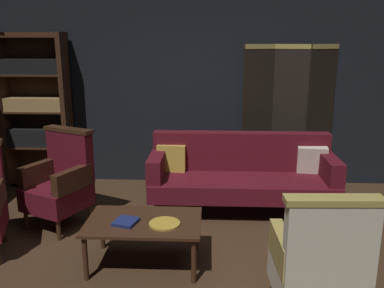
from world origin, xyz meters
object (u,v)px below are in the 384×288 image
object	(u,v)px
folding_screen	(289,115)
brass_tray	(165,224)
coffee_table	(144,225)
armchair_gilt_accent	(319,265)
book_navy_cloth	(126,222)
armchair_wing_left	(61,181)
bookshelf	(36,109)
velvet_couch	(241,172)

from	to	relation	value
folding_screen	brass_tray	xyz separation A→B (m)	(-1.42, -2.18, -0.56)
coffee_table	armchair_gilt_accent	size ratio (longest dim) A/B	0.96
coffee_table	brass_tray	xyz separation A→B (m)	(0.19, -0.07, 0.05)
coffee_table	book_navy_cloth	size ratio (longest dim) A/B	5.25
coffee_table	book_navy_cloth	bearing A→B (deg)	-155.61
armchair_wing_left	brass_tray	size ratio (longest dim) A/B	3.89
bookshelf	velvet_couch	world-z (taller)	bookshelf
bookshelf	armchair_gilt_accent	xyz separation A→B (m)	(3.07, -2.83, -0.57)
book_navy_cloth	bookshelf	bearing A→B (deg)	127.44
bookshelf	armchair_gilt_accent	size ratio (longest dim) A/B	1.97
folding_screen	coffee_table	size ratio (longest dim) A/B	1.90
bookshelf	armchair_wing_left	distance (m)	1.57
brass_tray	folding_screen	bearing A→B (deg)	56.94
armchair_gilt_accent	velvet_couch	bearing A→B (deg)	100.05
folding_screen	book_navy_cloth	distance (m)	2.85
book_navy_cloth	brass_tray	xyz separation A→B (m)	(0.33, -0.00, -0.01)
coffee_table	book_navy_cloth	xyz separation A→B (m)	(-0.14, -0.06, 0.06)
bookshelf	book_navy_cloth	bearing A→B (deg)	-52.56
brass_tray	bookshelf	bearing A→B (deg)	132.69
velvet_couch	armchair_wing_left	size ratio (longest dim) A/B	2.04
coffee_table	armchair_wing_left	bearing A→B (deg)	142.48
bookshelf	armchair_gilt_accent	bearing A→B (deg)	-42.64
folding_screen	brass_tray	distance (m)	2.66
folding_screen	brass_tray	size ratio (longest dim) A/B	7.10
folding_screen	velvet_couch	xyz separation A→B (m)	(-0.67, -0.81, -0.53)
velvet_couch	book_navy_cloth	xyz separation A→B (m)	(-1.09, -1.37, -0.02)
bookshelf	book_navy_cloth	xyz separation A→B (m)	(1.61, -2.11, -0.62)
bookshelf	brass_tray	world-z (taller)	bookshelf
brass_tray	coffee_table	bearing A→B (deg)	160.27
velvet_couch	brass_tray	world-z (taller)	velvet_couch
coffee_table	armchair_wing_left	world-z (taller)	armchair_wing_left
book_navy_cloth	armchair_gilt_accent	bearing A→B (deg)	-26.29
coffee_table	brass_tray	bearing A→B (deg)	-19.73
bookshelf	book_navy_cloth	distance (m)	2.73
folding_screen	armchair_wing_left	distance (m)	2.99
armchair_gilt_accent	brass_tray	world-z (taller)	armchair_gilt_accent
velvet_couch	brass_tray	distance (m)	1.56
folding_screen	armchair_wing_left	xyz separation A→B (m)	(-2.62, -1.34, -0.50)
armchair_gilt_accent	book_navy_cloth	xyz separation A→B (m)	(-1.46, 0.72, -0.05)
folding_screen	book_navy_cloth	world-z (taller)	folding_screen
bookshelf	folding_screen	bearing A→B (deg)	1.22
velvet_couch	coffee_table	distance (m)	1.61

